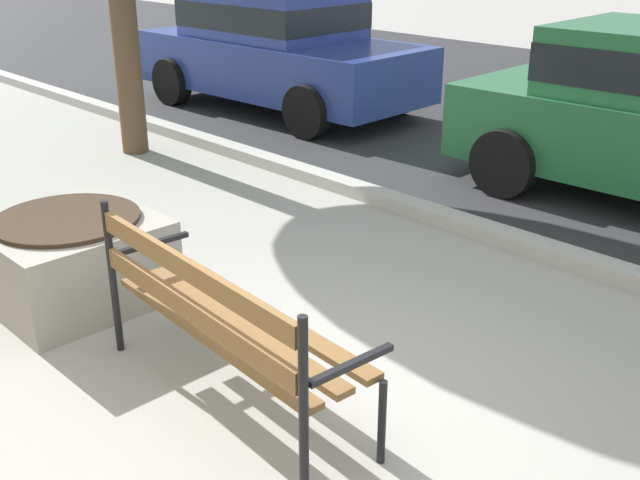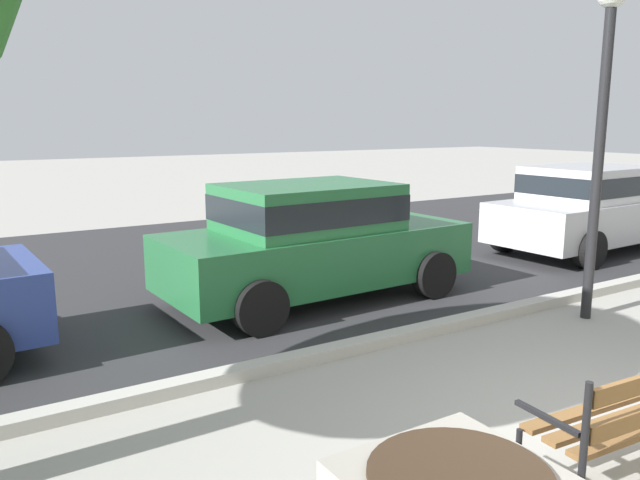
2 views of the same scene
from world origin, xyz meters
The scene contains 5 objects.
ground_plane centered at (0.00, 0.00, 0.00)m, with size 80.00×80.00×0.00m, color #9E9B93.
curb_stone centered at (0.00, 2.90, 0.06)m, with size 60.00×0.20×0.12m, color #B2AFA8.
park_bench centered at (-0.23, -0.07, 0.54)m, with size 1.83×0.65×0.95m.
concrete_planter centered at (-1.94, -0.03, 0.30)m, with size 1.06×1.06×0.60m.
parked_car_blue centered at (-5.32, 4.78, 0.84)m, with size 4.17×2.05×1.56m.
Camera 1 is at (2.60, -2.10, 2.39)m, focal length 42.91 mm.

